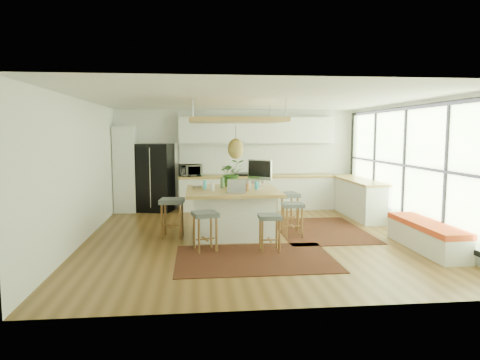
{
  "coord_description": "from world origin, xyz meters",
  "views": [
    {
      "loc": [
        -1.11,
        -8.28,
        2.06
      ],
      "look_at": [
        -0.2,
        0.5,
        1.1
      ],
      "focal_mm": 32.12,
      "sensor_mm": 36.0,
      "label": 1
    }
  ],
  "objects": [
    {
      "name": "island_bottle_0",
      "position": [
        -0.92,
        0.45,
        1.03
      ],
      "size": [
        0.07,
        0.07,
        0.19
      ],
      "primitive_type": "cylinder",
      "color": "#36B1D8",
      "rests_on": "island"
    },
    {
      "name": "monitor",
      "position": [
        0.25,
        0.74,
        1.19
      ],
      "size": [
        0.6,
        0.61,
        0.59
      ],
      "primitive_type": null,
      "rotation": [
        0.0,
        0.0,
        -0.8
      ],
      "color": "#A5A5AA",
      "rests_on": "island"
    },
    {
      "name": "window_bench",
      "position": [
        2.95,
        -1.2,
        0.25
      ],
      "size": [
        0.52,
        2.0,
        0.5
      ],
      "primitive_type": null,
      "color": "silver",
      "rests_on": "floor"
    },
    {
      "name": "rug_near",
      "position": [
        -0.15,
        -1.43,
        0.01
      ],
      "size": [
        2.6,
        1.8,
        0.01
      ],
      "primitive_type": "cube",
      "color": "black",
      "rests_on": "floor"
    },
    {
      "name": "wall_left",
      "position": [
        -3.25,
        0.0,
        1.35
      ],
      "size": [
        0.0,
        7.0,
        7.0
      ],
      "primitive_type": "plane",
      "rotation": [
        1.57,
        0.0,
        1.57
      ],
      "color": "white",
      "rests_on": "ground"
    },
    {
      "name": "island_bottle_2",
      "position": [
        -0.12,
        0.05,
        1.03
      ],
      "size": [
        0.07,
        0.07,
        0.19
      ],
      "primitive_type": "cylinder",
      "color": "#A26636",
      "rests_on": "island"
    },
    {
      "name": "island_bottle_3",
      "position": [
        -0.02,
        0.4,
        1.03
      ],
      "size": [
        0.07,
        0.07,
        0.19
      ],
      "primitive_type": "cylinder",
      "color": "silver",
      "rests_on": "island"
    },
    {
      "name": "stool_left_side",
      "position": [
        -1.59,
        0.2,
        0.35
      ],
      "size": [
        0.5,
        0.5,
        0.77
      ],
      "primitive_type": null,
      "rotation": [
        0.0,
        0.0,
        -1.68
      ],
      "color": "#474C4F",
      "rests_on": "floor"
    },
    {
      "name": "fridge",
      "position": [
        -2.19,
        3.19,
        0.93
      ],
      "size": [
        1.03,
        0.89,
        1.79
      ],
      "primitive_type": null,
      "rotation": [
        0.0,
        0.0,
        -0.25
      ],
      "color": "black",
      "rests_on": "floor"
    },
    {
      "name": "stool_near_left",
      "position": [
        -0.96,
        -0.87,
        0.35
      ],
      "size": [
        0.5,
        0.5,
        0.7
      ],
      "primitive_type": null,
      "rotation": [
        0.0,
        0.0,
        0.26
      ],
      "color": "#474C4F",
      "rests_on": "floor"
    },
    {
      "name": "floor",
      "position": [
        0.0,
        0.0,
        0.0
      ],
      "size": [
        7.0,
        7.0,
        0.0
      ],
      "primitive_type": "plane",
      "color": "brown",
      "rests_on": "ground"
    },
    {
      "name": "island",
      "position": [
        -0.37,
        0.35,
        0.47
      ],
      "size": [
        1.85,
        1.85,
        0.93
      ],
      "primitive_type": null,
      "color": "#A47D3A",
      "rests_on": "floor"
    },
    {
      "name": "rug_right",
      "position": [
        1.53,
        0.5,
        0.01
      ],
      "size": [
        1.8,
        2.6,
        0.01
      ],
      "primitive_type": "cube",
      "color": "black",
      "rests_on": "floor"
    },
    {
      "name": "island_bottle_1",
      "position": [
        -0.77,
        0.2,
        1.03
      ],
      "size": [
        0.07,
        0.07,
        0.19
      ],
      "primitive_type": "cylinder",
      "color": "white",
      "rests_on": "island"
    },
    {
      "name": "island_bottle_4",
      "position": [
        -0.57,
        0.6,
        1.03
      ],
      "size": [
        0.07,
        0.07,
        0.19
      ],
      "primitive_type": "cylinder",
      "color": "#56814D",
      "rests_on": "island"
    },
    {
      "name": "right_counter_base",
      "position": [
        2.93,
        2.0,
        0.44
      ],
      "size": [
        0.6,
        2.5,
        0.88
      ],
      "primitive_type": "cube",
      "color": "silver",
      "rests_on": "floor"
    },
    {
      "name": "stool_right_back",
      "position": [
        0.85,
        0.76,
        0.35
      ],
      "size": [
        0.53,
        0.53,
        0.78
      ],
      "primitive_type": null,
      "rotation": [
        0.0,
        0.0,
        1.73
      ],
      "color": "#474C4F",
      "rests_on": "floor"
    },
    {
      "name": "wall_right",
      "position": [
        3.25,
        0.0,
        1.35
      ],
      "size": [
        0.0,
        7.0,
        7.0
      ],
      "primitive_type": "plane",
      "rotation": [
        1.57,
        0.0,
        -1.57
      ],
      "color": "white",
      "rests_on": "ground"
    },
    {
      "name": "laptop",
      "position": [
        -0.35,
        -0.21,
        1.05
      ],
      "size": [
        0.42,
        0.44,
        0.27
      ],
      "primitive_type": null,
      "rotation": [
        0.0,
        0.0,
        -0.18
      ],
      "color": "#A5A5AA",
      "rests_on": "island"
    },
    {
      "name": "window_wall",
      "position": [
        3.22,
        0.0,
        1.4
      ],
      "size": [
        0.1,
        6.2,
        2.6
      ],
      "primitive_type": null,
      "color": "black",
      "rests_on": "wall_right"
    },
    {
      "name": "island_bowl",
      "position": [
        -1.08,
        0.66,
        0.96
      ],
      "size": [
        0.23,
        0.23,
        0.06
      ],
      "primitive_type": "imported",
      "rotation": [
        0.0,
        0.0,
        0.03
      ],
      "color": "silver",
      "rests_on": "island"
    },
    {
      "name": "stool_right_front",
      "position": [
        0.81,
        -0.0,
        0.35
      ],
      "size": [
        0.41,
        0.41,
        0.68
      ],
      "primitive_type": null,
      "rotation": [
        0.0,
        0.0,
        1.58
      ],
      "color": "#474C4F",
      "rests_on": "floor"
    },
    {
      "name": "back_counter_top",
      "position": [
        0.55,
        3.18,
        0.9
      ],
      "size": [
        4.24,
        0.64,
        0.05
      ],
      "primitive_type": "cube",
      "color": "#A47D3A",
      "rests_on": "back_counter_base"
    },
    {
      "name": "right_counter_top",
      "position": [
        2.93,
        2.0,
        0.9
      ],
      "size": [
        0.64,
        2.54,
        0.05
      ],
      "primitive_type": "cube",
      "color": "#A47D3A",
      "rests_on": "right_counter_base"
    },
    {
      "name": "island_bottle_5",
      "position": [
        0.13,
        0.25,
        1.03
      ],
      "size": [
        0.07,
        0.07,
        0.19
      ],
      "primitive_type": "cylinder",
      "color": "#36B1D8",
      "rests_on": "island"
    },
    {
      "name": "range",
      "position": [
        0.3,
        3.18,
        0.5
      ],
      "size": [
        0.76,
        0.62,
        1.0
      ],
      "primitive_type": null,
      "color": "#A5A5AA",
      "rests_on": "floor"
    },
    {
      "name": "pantry",
      "position": [
        -2.95,
        3.18,
        1.12
      ],
      "size": [
        0.55,
        0.6,
        2.25
      ],
      "primitive_type": "cube",
      "color": "silver",
      "rests_on": "floor"
    },
    {
      "name": "ceiling",
      "position": [
        0.0,
        0.0,
        2.7
      ],
      "size": [
        7.0,
        7.0,
        0.0
      ],
      "primitive_type": "plane",
      "rotation": [
        3.14,
        0.0,
        0.0
      ],
      "color": "white",
      "rests_on": "ground"
    },
    {
      "name": "stool_near_right",
      "position": [
        0.16,
        -1.02,
        0.35
      ],
      "size": [
        0.4,
        0.4,
        0.66
      ],
      "primitive_type": null,
      "rotation": [
        0.0,
        0.0,
        -0.02
      ],
      "color": "#474C4F",
      "rests_on": "floor"
    },
    {
      "name": "back_counter_base",
      "position": [
        0.55,
        3.18,
        0.44
      ],
      "size": [
        4.2,
        0.6,
        0.88
      ],
      "primitive_type": "cube",
      "color": "silver",
      "rests_on": "floor"
    },
    {
      "name": "microwave",
      "position": [
        -1.25,
        3.15,
        1.12
      ],
      "size": [
        0.62,
        0.43,
        0.38
      ],
      "primitive_type": "imported",
      "rotation": [
        0.0,
        0.0,
        0.23
      ],
      "color": "#A5A5AA",
      "rests_on": "back_counter_top"
    },
    {
      "name": "island_plant",
      "position": [
        -0.35,
        0.79,
        1.16
      ],
      "size": [
        0.64,
        0.69,
        0.45
      ],
      "primitive_type": "imported",
      "rotation": [
        0.0,
        0.0,
        0.23
      ],
      "color": "#1E4C19",
      "rests_on": "island"
    },
    {
      "name": "upper_cabinets",
      "position": [
        0.55,
        3.32,
        2.15
      ],
      "size": [
        4.2,
        0.34,
        0.7
      ],
      "primitive_type": "cube",
      "color": "silver",
      "rests_on": "wall_back"
    },
    {
      "name": "ceiling_panel",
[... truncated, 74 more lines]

